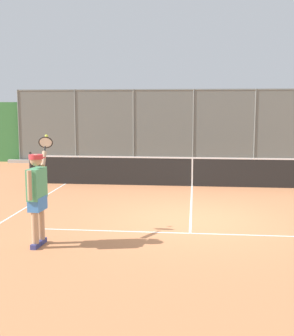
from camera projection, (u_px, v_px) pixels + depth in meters
The scene contains 5 objects.
ground_plane at pixel (191, 220), 10.36m from camera, with size 60.00×60.00×0.00m, color #C67A4C.
court_line_markings at pixel (190, 238), 8.93m from camera, with size 8.61×10.04×0.01m.
fence_backdrop at pixel (193, 133), 20.38m from camera, with size 19.04×1.37×3.35m.
tennis_net at pixel (192, 171), 14.61m from camera, with size 11.06×0.09×1.07m.
tennis_player at pixel (37, 192), 8.32m from camera, with size 0.41×1.45×2.04m.
Camera 1 is at (-0.07, 10.15, 2.63)m, focal length 47.69 mm.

